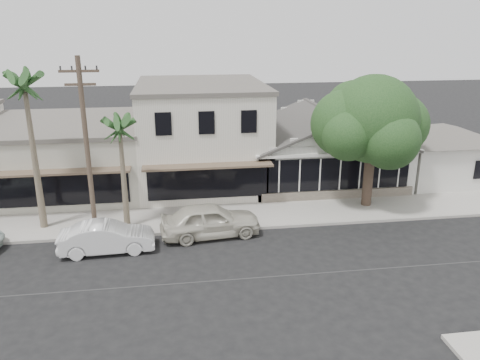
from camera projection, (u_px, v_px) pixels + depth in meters
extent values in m
plane|color=black|center=(293.00, 275.00, 20.23)|extent=(140.00, 140.00, 0.00)
cube|color=#9E9991|center=(119.00, 222.00, 25.47)|extent=(90.00, 3.50, 0.15)
cube|color=white|center=(319.00, 160.00, 32.17)|extent=(10.00, 8.00, 3.00)
cube|color=black|center=(340.00, 174.00, 28.28)|extent=(8.80, 0.10, 2.00)
cube|color=#60564C|center=(338.00, 195.00, 28.73)|extent=(9.60, 0.18, 0.70)
cube|color=white|center=(438.00, 159.00, 32.34)|extent=(6.00, 6.00, 3.00)
cube|color=silver|center=(202.00, 135.00, 31.49)|extent=(8.00, 10.00, 6.50)
cube|color=beige|center=(65.00, 157.00, 30.64)|extent=(10.00, 10.00, 4.20)
cylinder|color=brown|center=(87.00, 152.00, 22.49)|extent=(0.24, 0.24, 9.00)
cube|color=brown|center=(79.00, 71.00, 21.29)|extent=(1.80, 0.12, 0.12)
cube|color=brown|center=(80.00, 84.00, 21.48)|extent=(1.40, 0.12, 0.12)
imported|color=beige|center=(210.00, 220.00, 23.77)|extent=(5.25, 2.59, 1.72)
imported|color=white|center=(107.00, 237.00, 22.14)|extent=(4.50, 1.76, 1.46)
cylinder|color=#4F3C30|center=(368.00, 182.00, 27.40)|extent=(0.58, 0.58, 3.07)
sphere|color=#193817|center=(374.00, 119.00, 26.22)|extent=(4.99, 4.99, 4.99)
sphere|color=#193817|center=(397.00, 125.00, 27.15)|extent=(3.65, 3.65, 3.65)
sphere|color=#193817|center=(345.00, 124.00, 26.47)|extent=(3.84, 3.84, 3.84)
sphere|color=#193817|center=(390.00, 140.00, 25.19)|extent=(3.26, 3.26, 3.26)
sphere|color=#193817|center=(354.00, 110.00, 27.50)|extent=(3.46, 3.46, 3.46)
sphere|color=#193817|center=(384.00, 103.00, 27.43)|extent=(3.07, 3.07, 3.07)
sphere|color=#193817|center=(348.00, 135.00, 25.48)|extent=(2.88, 2.88, 2.88)
cone|color=#726651|center=(124.00, 182.00, 23.97)|extent=(0.34, 0.34, 5.27)
cone|color=#726651|center=(35.00, 162.00, 23.65)|extent=(0.39, 0.39, 7.39)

